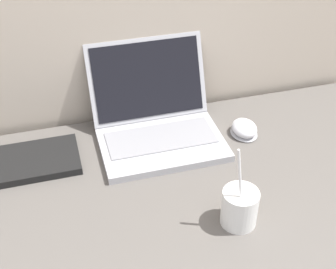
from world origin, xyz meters
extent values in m
cube|color=#ADADB2|center=(0.05, 0.56, 0.78)|extent=(0.33, 0.22, 0.02)
cube|color=gray|center=(0.05, 0.57, 0.79)|extent=(0.29, 0.12, 0.00)
cube|color=#ADADB2|center=(0.05, 0.71, 0.89)|extent=(0.33, 0.10, 0.22)
cube|color=black|center=(0.05, 0.71, 0.90)|extent=(0.30, 0.08, 0.19)
cylinder|color=white|center=(0.14, 0.25, 0.81)|extent=(0.08, 0.08, 0.09)
cylinder|color=black|center=(0.14, 0.25, 0.85)|extent=(0.07, 0.07, 0.01)
cylinder|color=white|center=(0.13, 0.25, 0.89)|extent=(0.02, 0.03, 0.18)
ellipsoid|color=#B2B2B7|center=(0.29, 0.55, 0.77)|extent=(0.07, 0.09, 0.01)
ellipsoid|color=silver|center=(0.29, 0.55, 0.79)|extent=(0.07, 0.08, 0.04)
cube|color=black|center=(-0.36, 0.58, 0.78)|extent=(0.38, 0.15, 0.02)
camera|label=1|loc=(-0.21, -0.40, 1.55)|focal=50.00mm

